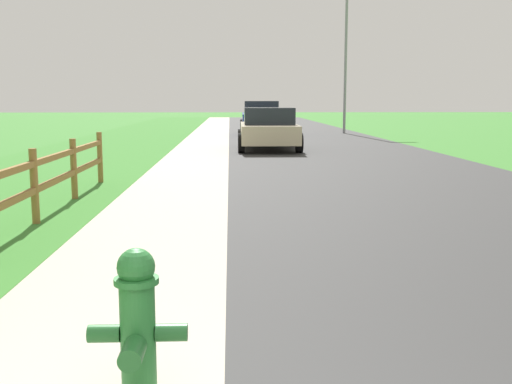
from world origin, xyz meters
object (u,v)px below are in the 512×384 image
(parked_car_blue, at_px, (261,118))
(fire_hydrant, at_px, (137,326))
(street_lamp, at_px, (348,50))
(parked_suv_beige, at_px, (268,129))

(parked_car_blue, bearing_deg, fire_hydrant, -94.44)
(fire_hydrant, relative_size, street_lamp, 0.12)
(parked_suv_beige, xyz_separation_m, parked_car_blue, (0.19, 8.76, 0.12))
(parked_car_blue, distance_m, street_lamp, 5.97)
(parked_car_blue, relative_size, street_lamp, 0.63)
(parked_suv_beige, height_order, parked_car_blue, parked_car_blue)
(street_lamp, bearing_deg, parked_suv_beige, -114.51)
(parked_suv_beige, bearing_deg, fire_hydrant, -95.99)
(parked_car_blue, bearing_deg, parked_suv_beige, -91.21)
(parked_suv_beige, height_order, street_lamp, street_lamp)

